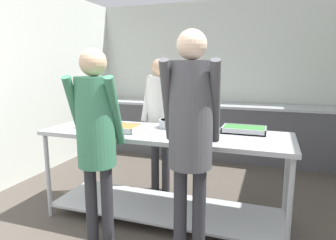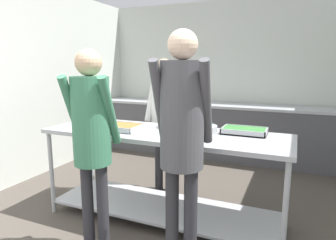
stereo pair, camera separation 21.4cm
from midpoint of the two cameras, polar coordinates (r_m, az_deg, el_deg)
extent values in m
cube|color=silver|center=(5.45, 7.50, 7.90)|extent=(4.36, 0.06, 2.65)
cube|color=silver|center=(4.54, -26.87, 6.40)|extent=(0.06, 4.48, 2.65)
cube|color=#4C4C51|center=(5.21, 6.44, -2.05)|extent=(4.20, 0.62, 0.88)
cube|color=#ADAFB5|center=(5.13, 6.54, 2.95)|extent=(4.20, 0.65, 0.04)
cube|color=black|center=(5.16, 4.99, 3.11)|extent=(0.45, 0.46, 0.02)
cube|color=#ADAFB5|center=(2.92, -2.75, -2.66)|extent=(2.40, 0.77, 0.04)
cube|color=#ADAFB5|center=(3.19, -2.62, -16.36)|extent=(2.32, 0.69, 0.02)
cylinder|color=#ADAFB5|center=(3.38, -23.60, -9.78)|extent=(0.04, 0.04, 0.87)
cylinder|color=#ADAFB5|center=(2.56, 19.82, -16.14)|extent=(0.04, 0.04, 0.87)
cylinder|color=#ADAFB5|center=(3.87, -16.82, -6.82)|extent=(0.04, 0.04, 0.87)
cylinder|color=#ADAFB5|center=(3.18, 19.76, -10.82)|extent=(0.04, 0.04, 0.87)
cylinder|color=white|center=(3.25, -16.87, -1.29)|extent=(0.22, 0.22, 0.01)
cylinder|color=white|center=(3.25, -16.88, -1.08)|extent=(0.22, 0.22, 0.01)
cylinder|color=white|center=(3.25, -16.89, -0.88)|extent=(0.22, 0.22, 0.01)
cylinder|color=white|center=(3.25, -16.90, -0.67)|extent=(0.22, 0.22, 0.01)
cylinder|color=white|center=(3.24, -16.91, -0.46)|extent=(0.21, 0.21, 0.01)
cylinder|color=white|center=(3.24, -16.92, -0.25)|extent=(0.21, 0.21, 0.01)
cube|color=#ADAFB5|center=(3.04, -11.41, -1.84)|extent=(0.44, 0.30, 0.01)
cube|color=#9E6B33|center=(3.04, -11.43, -1.37)|extent=(0.42, 0.28, 0.04)
cube|color=#ADAFB5|center=(2.92, -12.87, -1.99)|extent=(0.44, 0.01, 0.05)
cube|color=#ADAFB5|center=(3.16, -10.09, -0.94)|extent=(0.44, 0.01, 0.05)
cube|color=#ADAFB5|center=(3.15, -14.79, -1.16)|extent=(0.01, 0.30, 0.05)
cube|color=#ADAFB5|center=(2.93, -7.82, -1.74)|extent=(0.01, 0.30, 0.05)
cylinder|color=#ADAFB5|center=(3.11, -1.24, -0.68)|extent=(0.27, 0.27, 0.09)
cylinder|color=#B7472D|center=(3.10, -1.25, -0.02)|extent=(0.24, 0.24, 0.01)
cylinder|color=black|center=(3.04, 2.35, -0.32)|extent=(0.14, 0.02, 0.02)
cylinder|color=#B2B2B7|center=(2.92, 4.87, -1.60)|extent=(0.25, 0.25, 0.07)
sphere|color=#2D702D|center=(2.91, 5.72, -0.67)|extent=(0.08, 0.08, 0.08)
sphere|color=#2D702D|center=(2.94, 5.43, -0.53)|extent=(0.08, 0.08, 0.08)
sphere|color=#2D702D|center=(2.92, 4.61, -0.60)|extent=(0.08, 0.08, 0.08)
sphere|color=#2D702D|center=(2.88, 3.82, -0.73)|extent=(0.06, 0.06, 0.06)
sphere|color=#2D702D|center=(2.88, 4.97, -0.76)|extent=(0.08, 0.08, 0.08)
cube|color=#ADAFB5|center=(2.96, 12.27, -2.21)|extent=(0.41, 0.27, 0.01)
cube|color=#387A38|center=(2.95, 12.29, -1.73)|extent=(0.39, 0.24, 0.04)
cube|color=#ADAFB5|center=(2.83, 11.97, -2.33)|extent=(0.41, 0.01, 0.05)
cube|color=#ADAFB5|center=(3.08, 12.58, -1.33)|extent=(0.41, 0.01, 0.05)
cube|color=#ADAFB5|center=(2.98, 8.49, -1.56)|extent=(0.01, 0.27, 0.05)
cube|color=#ADAFB5|center=(2.94, 16.15, -2.05)|extent=(0.01, 0.27, 0.05)
cylinder|color=#2D2D33|center=(2.39, -0.37, -18.16)|extent=(0.10, 0.10, 0.83)
cylinder|color=#2D2D33|center=(2.37, 3.18, -18.44)|extent=(0.10, 0.10, 0.83)
cylinder|color=#4C4C51|center=(2.13, -2.95, 3.43)|extent=(0.12, 0.34, 0.62)
cylinder|color=#4C4C51|center=(2.08, 6.07, 3.20)|extent=(0.12, 0.34, 0.62)
cylinder|color=#4C4C51|center=(2.11, 1.49, 0.92)|extent=(0.31, 0.31, 0.76)
sphere|color=beige|center=(2.09, 1.56, 14.17)|extent=(0.21, 0.21, 0.21)
cylinder|color=#2D2D33|center=(2.68, -16.65, -15.95)|extent=(0.10, 0.10, 0.76)
cylinder|color=#2D2D33|center=(2.63, -13.85, -16.34)|extent=(0.10, 0.10, 0.76)
cylinder|color=#3D7F5B|center=(2.48, -19.58, 1.59)|extent=(0.13, 0.32, 0.57)
cylinder|color=#3D7F5B|center=(2.35, -12.60, 1.48)|extent=(0.13, 0.32, 0.57)
cylinder|color=#3D7F5B|center=(2.43, -16.09, -0.40)|extent=(0.30, 0.30, 0.71)
sphere|color=tan|center=(2.39, -16.65, 10.46)|extent=(0.21, 0.21, 0.21)
cylinder|color=#2D2D33|center=(3.73, -2.08, -8.11)|extent=(0.10, 0.10, 0.74)
cylinder|color=#2D2D33|center=(3.78, -4.11, -7.91)|extent=(0.10, 0.10, 0.74)
cylinder|color=silver|center=(3.53, -0.69, 4.00)|extent=(0.09, 0.31, 0.56)
cylinder|color=silver|center=(3.64, -5.68, 4.14)|extent=(0.09, 0.31, 0.56)
cylinder|color=silver|center=(3.59, -3.21, 2.81)|extent=(0.31, 0.31, 0.68)
sphere|color=tan|center=(3.56, -3.29, 9.94)|extent=(0.21, 0.21, 0.21)
cylinder|color=brown|center=(5.32, -3.14, 4.31)|extent=(0.06, 0.06, 0.15)
cone|color=brown|center=(5.31, -3.15, 5.43)|extent=(0.05, 0.05, 0.06)
cylinder|color=black|center=(5.31, -3.15, 5.84)|extent=(0.03, 0.03, 0.02)
camera|label=1|loc=(0.11, -92.05, -0.38)|focal=32.00mm
camera|label=2|loc=(0.11, 87.95, 0.38)|focal=32.00mm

